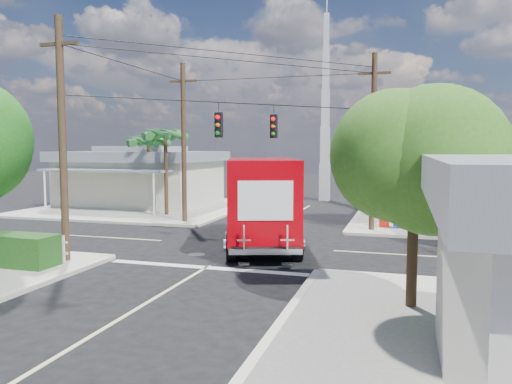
% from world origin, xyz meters
% --- Properties ---
extents(ground, '(120.00, 120.00, 0.00)m').
position_xyz_m(ground, '(0.00, 0.00, 0.00)').
color(ground, black).
rests_on(ground, ground).
extents(sidewalk_ne, '(14.12, 14.12, 0.14)m').
position_xyz_m(sidewalk_ne, '(10.88, 10.88, 0.07)').
color(sidewalk_ne, '#9C968C').
rests_on(sidewalk_ne, ground).
extents(sidewalk_nw, '(14.12, 14.12, 0.14)m').
position_xyz_m(sidewalk_nw, '(-10.88, 10.88, 0.07)').
color(sidewalk_nw, '#9C968C').
rests_on(sidewalk_nw, ground).
extents(road_markings, '(32.00, 32.00, 0.01)m').
position_xyz_m(road_markings, '(0.00, -1.47, 0.01)').
color(road_markings, beige).
rests_on(road_markings, ground).
extents(building_ne, '(11.80, 10.20, 4.50)m').
position_xyz_m(building_ne, '(12.50, 11.97, 2.32)').
color(building_ne, silver).
rests_on(building_ne, sidewalk_ne).
extents(building_nw, '(10.80, 10.20, 4.30)m').
position_xyz_m(building_nw, '(-12.00, 12.46, 2.22)').
color(building_nw, beige).
rests_on(building_nw, sidewalk_nw).
extents(radio_tower, '(0.80, 0.80, 17.00)m').
position_xyz_m(radio_tower, '(0.50, 20.00, 5.64)').
color(radio_tower, silver).
rests_on(radio_tower, ground).
extents(tree_ne_front, '(4.21, 4.14, 6.66)m').
position_xyz_m(tree_ne_front, '(7.21, 6.76, 4.77)').
color(tree_ne_front, '#422D1C').
rests_on(tree_ne_front, sidewalk_ne).
extents(tree_ne_back, '(3.77, 3.66, 5.82)m').
position_xyz_m(tree_ne_back, '(9.81, 8.96, 4.19)').
color(tree_ne_back, '#422D1C').
rests_on(tree_ne_back, sidewalk_ne).
extents(tree_se, '(3.67, 3.54, 5.62)m').
position_xyz_m(tree_se, '(7.01, -7.24, 4.04)').
color(tree_se, '#422D1C').
rests_on(tree_se, sidewalk_se).
extents(palm_nw_front, '(3.01, 3.08, 5.59)m').
position_xyz_m(palm_nw_front, '(-7.50, 7.50, 5.04)').
color(palm_nw_front, '#422D1C').
rests_on(palm_nw_front, sidewalk_nw).
extents(palm_nw_back, '(3.01, 3.08, 5.19)m').
position_xyz_m(palm_nw_back, '(-9.50, 9.00, 4.67)').
color(palm_nw_back, '#422D1C').
rests_on(palm_nw_back, sidewalk_nw).
extents(utility_poles, '(12.00, 10.68, 9.00)m').
position_xyz_m(utility_poles, '(-1.58, 1.60, 4.67)').
color(utility_poles, '#473321').
rests_on(utility_poles, ground).
extents(picket_fence, '(5.94, 0.06, 1.00)m').
position_xyz_m(picket_fence, '(-7.80, -5.60, 0.68)').
color(picket_fence, silver).
rests_on(picket_fence, sidewalk_sw).
extents(vending_boxes, '(1.90, 0.50, 1.10)m').
position_xyz_m(vending_boxes, '(6.50, 6.20, 0.69)').
color(vending_boxes, '#B21B0E').
rests_on(vending_boxes, sidewalk_ne).
extents(delivery_truck, '(5.16, 9.23, 3.84)m').
position_xyz_m(delivery_truck, '(0.80, 0.22, 1.95)').
color(delivery_truck, black).
rests_on(delivery_truck, ground).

